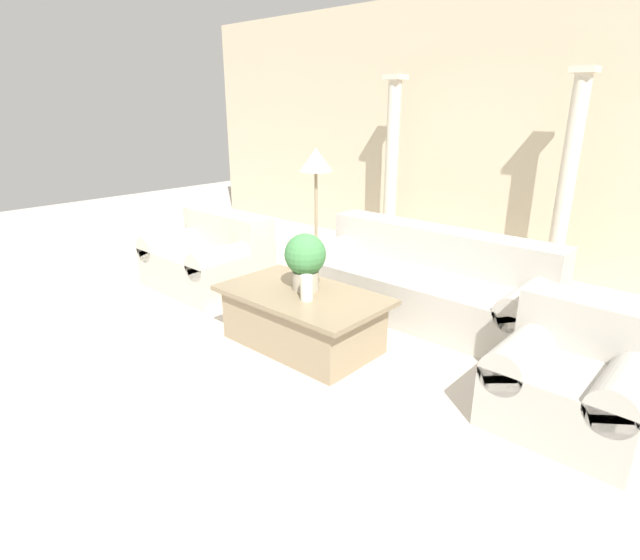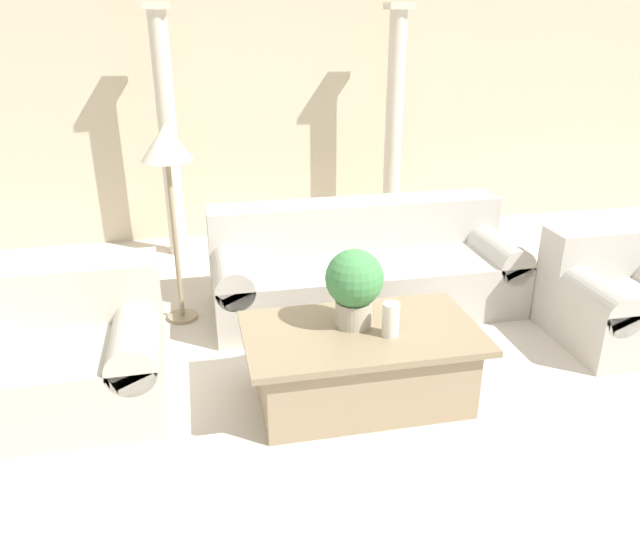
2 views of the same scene
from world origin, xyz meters
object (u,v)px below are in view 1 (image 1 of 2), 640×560
sofa_long (424,281)px  coffee_table (303,318)px  armchair (575,375)px  potted_plant (305,258)px  floor_lamp (316,168)px  loveseat (211,257)px

sofa_long → coffee_table: size_ratio=1.71×
sofa_long → armchair: bearing=-29.3°
sofa_long → coffee_table: (-0.37, -1.30, -0.08)m
coffee_table → potted_plant: (-0.03, 0.08, 0.50)m
sofa_long → floor_lamp: size_ratio=1.61×
sofa_long → coffee_table: 1.35m
floor_lamp → armchair: size_ratio=1.70×
sofa_long → floor_lamp: bearing=179.1°
sofa_long → loveseat: size_ratio=1.98×
potted_plant → armchair: bearing=8.6°
loveseat → armchair: 3.77m
loveseat → coffee_table: bearing=-12.0°
potted_plant → floor_lamp: (-1.02, 1.25, 0.53)m
armchair → potted_plant: bearing=-171.4°
loveseat → floor_lamp: floor_lamp is taller
sofa_long → floor_lamp: 1.72m
coffee_table → potted_plant: size_ratio=2.94×
sofa_long → floor_lamp: (-1.43, 0.02, 0.95)m
loveseat → potted_plant: bearing=-9.9°
sofa_long → armchair: sofa_long is taller
floor_lamp → armchair: bearing=-17.1°
loveseat → armchair: size_ratio=1.38×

